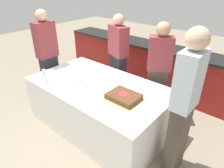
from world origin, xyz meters
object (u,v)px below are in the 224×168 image
(plate_stack, at_px, (76,78))
(person_standing_back, at_px, (118,58))
(person_seated_right, at_px, (184,105))
(wine_glass, at_px, (44,73))
(person_cutting_cake, at_px, (158,71))
(cake, at_px, (124,97))
(person_seated_left, at_px, (48,56))

(plate_stack, relative_size, person_standing_back, 0.13)
(plate_stack, distance_m, person_seated_right, 1.64)
(wine_glass, xyz_separation_m, person_cutting_cake, (1.22, 1.25, -0.03))
(cake, bearing_deg, person_cutting_cake, 90.00)
(plate_stack, distance_m, person_cutting_cake, 1.29)
(person_cutting_cake, height_order, person_seated_left, person_seated_left)
(person_seated_right, bearing_deg, person_standing_back, -117.68)
(cake, xyz_separation_m, plate_stack, (-0.89, -0.05, -0.01))
(wine_glass, xyz_separation_m, person_seated_left, (-0.56, 0.44, 0.02))
(person_cutting_cake, xyz_separation_m, person_seated_right, (0.74, -0.82, 0.11))
(wine_glass, height_order, person_seated_left, person_seated_left)
(cake, distance_m, person_cutting_cake, 0.89)
(plate_stack, relative_size, person_seated_left, 0.13)
(wine_glass, distance_m, person_cutting_cake, 1.75)
(plate_stack, height_order, wine_glass, wine_glass)
(cake, xyz_separation_m, person_seated_right, (0.74, 0.07, 0.17))
(plate_stack, distance_m, wine_glass, 0.47)
(plate_stack, bearing_deg, person_standing_back, 85.73)
(person_cutting_cake, bearing_deg, wine_glass, 13.49)
(cake, height_order, person_seated_left, person_seated_left)
(person_standing_back, bearing_deg, plate_stack, 105.86)
(person_seated_left, bearing_deg, cake, -92.23)
(cake, distance_m, person_seated_right, 0.76)
(cake, distance_m, person_standing_back, 1.21)
(cake, height_order, wine_glass, wine_glass)
(person_seated_right, xyz_separation_m, person_standing_back, (-1.56, 0.82, -0.11))
(cake, bearing_deg, person_seated_left, 177.77)
(plate_stack, relative_size, person_cutting_cake, 0.14)
(person_seated_left, bearing_deg, person_seated_right, -90.00)
(cake, bearing_deg, wine_glass, -163.28)
(plate_stack, xyz_separation_m, person_seated_left, (-0.89, 0.12, 0.12))
(wine_glass, bearing_deg, cake, 16.72)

